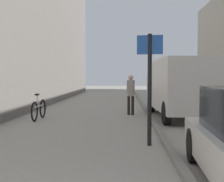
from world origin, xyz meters
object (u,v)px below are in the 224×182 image
pedestrian_main_foreground (131,92)px  bicycle_leaning (39,109)px  delivery_van (182,86)px  street_sign_post (150,80)px

pedestrian_main_foreground → bicycle_leaning: (-3.46, -1.59, -0.59)m
bicycle_leaning → delivery_van: bearing=9.7°
pedestrian_main_foreground → bicycle_leaning: size_ratio=0.95×
street_sign_post → bicycle_leaning: street_sign_post is taller
delivery_van → street_sign_post: size_ratio=2.11×
pedestrian_main_foreground → bicycle_leaning: pedestrian_main_foreground is taller
delivery_van → bicycle_leaning: 5.57m
street_sign_post → bicycle_leaning: bearing=-38.8°
street_sign_post → bicycle_leaning: 5.83m
delivery_van → street_sign_post: 5.35m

